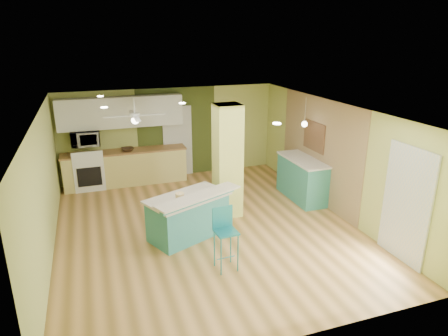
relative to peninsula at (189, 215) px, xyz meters
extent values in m
cube|color=olive|center=(0.43, 0.24, -0.46)|extent=(6.00, 7.00, 0.01)
cube|color=white|center=(0.43, 0.24, 2.05)|extent=(6.00, 7.00, 0.01)
cube|color=#BCC66A|center=(0.43, 3.75, 0.79)|extent=(6.00, 0.01, 2.50)
cube|color=#BCC66A|center=(0.43, -3.26, 0.79)|extent=(6.00, 0.01, 2.50)
cube|color=#BCC66A|center=(-2.57, 0.24, 0.79)|extent=(0.01, 7.00, 2.50)
cube|color=#BCC66A|center=(3.44, 0.24, 0.79)|extent=(0.01, 7.00, 2.50)
cube|color=#8D7051|center=(3.42, 0.84, 0.79)|extent=(0.02, 3.40, 2.50)
cube|color=#404E1F|center=(0.63, 3.73, 0.79)|extent=(2.20, 0.02, 2.50)
cube|color=silver|center=(0.63, 3.70, 0.54)|extent=(0.82, 0.05, 2.00)
cube|color=silver|center=(3.40, -2.06, 0.59)|extent=(0.04, 1.08, 2.10)
cube|color=#D3D965|center=(1.08, 0.74, 0.79)|extent=(0.55, 0.55, 2.50)
cube|color=#E2D176|center=(-0.87, 3.44, -0.01)|extent=(3.20, 0.60, 0.90)
cube|color=#936032|center=(-0.87, 3.44, 0.46)|extent=(3.25, 0.63, 0.04)
cube|color=white|center=(-1.82, 3.44, -0.01)|extent=(0.76, 0.64, 0.90)
cube|color=black|center=(-1.82, 3.11, -0.04)|extent=(0.59, 0.02, 0.50)
cube|color=white|center=(-1.82, 3.14, 0.53)|extent=(0.76, 0.06, 0.18)
cube|color=silver|center=(-0.87, 3.56, 1.49)|extent=(3.20, 0.34, 0.80)
imported|color=silver|center=(-1.82, 3.44, 0.89)|extent=(0.70, 0.48, 0.39)
cylinder|color=white|center=(-0.67, 2.24, 1.84)|extent=(0.03, 0.03, 0.40)
cylinder|color=white|center=(-0.67, 2.24, 1.64)|extent=(0.24, 0.24, 0.10)
sphere|color=white|center=(-0.67, 2.24, 1.52)|extent=(0.18, 0.18, 0.18)
cylinder|color=white|center=(3.08, 0.99, 1.73)|extent=(0.01, 0.01, 0.62)
sphere|color=white|center=(3.08, 0.99, 1.42)|extent=(0.14, 0.14, 0.14)
cube|color=brown|center=(3.40, 1.04, 1.09)|extent=(0.03, 0.90, 0.70)
cube|color=teal|center=(-0.01, 0.02, -0.05)|extent=(1.71, 1.32, 0.81)
cube|color=beige|center=(-0.01, 0.02, 0.38)|extent=(1.83, 1.44, 0.04)
cube|color=teal|center=(0.14, -0.31, 0.46)|extent=(1.63, 0.81, 0.12)
cube|color=beige|center=(0.14, -0.31, 0.51)|extent=(1.84, 1.09, 0.04)
cylinder|color=teal|center=(0.17, -1.53, -0.11)|extent=(0.02, 0.02, 0.70)
cylinder|color=teal|center=(0.47, -1.51, -0.11)|extent=(0.02, 0.02, 0.70)
cylinder|color=teal|center=(0.15, -1.22, -0.11)|extent=(0.02, 0.02, 0.70)
cylinder|color=teal|center=(0.46, -1.20, -0.11)|extent=(0.02, 0.02, 0.70)
cube|color=teal|center=(0.31, -1.37, 0.25)|extent=(0.39, 0.39, 0.03)
cube|color=teal|center=(0.30, -1.20, 0.46)|extent=(0.37, 0.05, 0.39)
cube|color=teal|center=(3.13, 1.00, 0.03)|extent=(0.63, 1.52, 0.98)
cube|color=silver|center=(3.13, 1.00, 0.55)|extent=(0.67, 1.59, 0.04)
imported|color=#362416|center=(-0.80, 3.38, 0.53)|extent=(0.37, 0.37, 0.08)
cylinder|color=yellow|center=(-0.19, -0.12, 0.47)|extent=(0.17, 0.17, 0.15)
camera|label=1|loc=(-1.69, -7.06, 3.42)|focal=32.00mm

